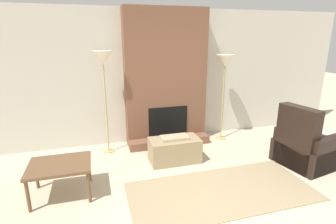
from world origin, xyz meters
The scene contains 8 objects.
wall_back centered at (0.00, 3.04, 1.30)m, with size 8.08×0.06×2.60m, color beige.
fireplace centered at (0.00, 2.84, 1.24)m, with size 1.60×0.56×2.60m.
ottoman centered at (-0.11, 1.91, 0.21)m, with size 0.85×0.46×0.46m.
armchair centered at (1.99, 1.20, 0.29)m, with size 1.12×0.98×1.04m.
side_table centered at (-1.88, 1.38, 0.41)m, with size 0.79×0.63×0.47m.
floor_lamp_left centered at (-1.18, 2.63, 1.65)m, with size 0.35×0.35×1.85m.
floor_lamp_right centered at (1.14, 2.63, 1.54)m, with size 0.35×0.35×1.74m.
area_rug centered at (0.24, 0.84, 0.01)m, with size 2.58×1.17×0.01m, color #9E8966.
Camera 1 is at (-1.37, -2.02, 2.09)m, focal length 28.00 mm.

